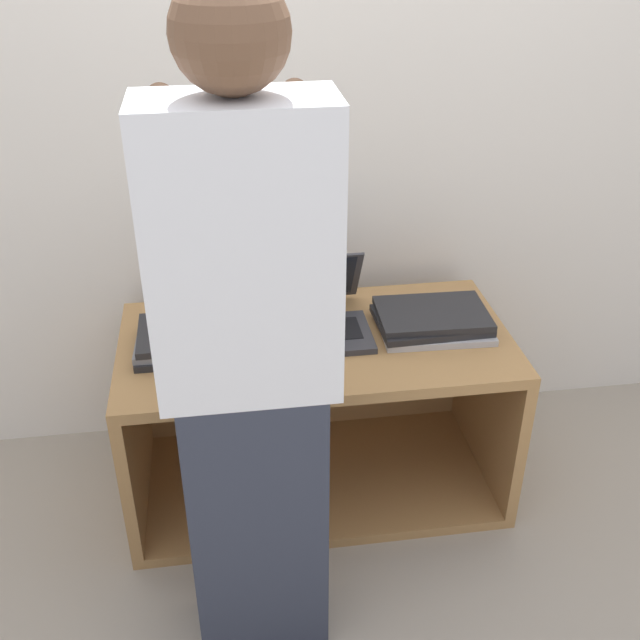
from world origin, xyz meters
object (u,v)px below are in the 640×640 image
laptop_open (313,316)px  laptop_stack_left (195,338)px  laptop_stack_right (433,321)px  person (249,371)px

laptop_open → laptop_stack_left: size_ratio=1.02×
laptop_open → laptop_stack_right: bearing=-9.0°
laptop_open → person: bearing=-110.7°
person → laptop_stack_right: bearing=42.2°
laptop_stack_left → person: bearing=-75.4°
laptop_stack_right → person: 0.85m
laptop_stack_left → laptop_stack_right: same height
laptop_stack_left → laptop_stack_right: bearing=-0.1°
laptop_stack_right → person: size_ratio=0.21×
laptop_stack_left → laptop_stack_right: (0.75, -0.00, 0.00)m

